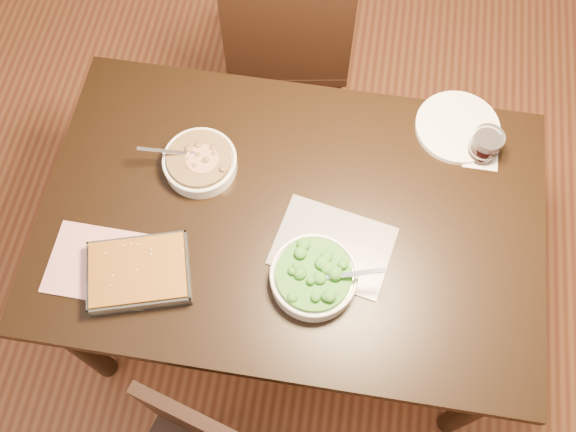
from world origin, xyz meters
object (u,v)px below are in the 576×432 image
object	(u,v)px
broccoli_bowl	(314,277)
chair_far	(287,42)
dinner_plate	(457,127)
wine_tumbler	(485,145)
table	(291,230)
stew_bowl	(200,162)
baking_dish	(139,272)

from	to	relation	value
broccoli_bowl	chair_far	xyz separation A→B (m)	(-0.23, 0.97, -0.27)
broccoli_bowl	dinner_plate	distance (m)	0.64
wine_tumbler	dinner_plate	xyz separation A→B (m)	(-0.07, 0.08, -0.04)
broccoli_bowl	wine_tumbler	bearing A→B (deg)	47.19
table	chair_far	bearing A→B (deg)	99.84
table	wine_tumbler	distance (m)	0.60
broccoli_bowl	table	bearing A→B (deg)	116.20
chair_far	stew_bowl	bearing A→B (deg)	68.68
chair_far	broccoli_bowl	bearing A→B (deg)	93.61
stew_bowl	broccoli_bowl	world-z (taller)	broccoli_bowl
broccoli_bowl	dinner_plate	xyz separation A→B (m)	(0.35, 0.54, -0.02)
dinner_plate	chair_far	distance (m)	0.76
table	dinner_plate	world-z (taller)	dinner_plate
broccoli_bowl	chair_far	distance (m)	1.03
stew_bowl	chair_far	bearing A→B (deg)	78.11
table	stew_bowl	bearing A→B (deg)	157.92
broccoli_bowl	wine_tumbler	size ratio (longest dim) A/B	2.71
baking_dish	chair_far	size ratio (longest dim) A/B	0.34
table	wine_tumbler	xyz separation A→B (m)	(0.51, 0.28, 0.15)
stew_bowl	table	bearing A→B (deg)	-22.08
table	broccoli_bowl	distance (m)	0.24
table	dinner_plate	distance (m)	0.58
broccoli_bowl	stew_bowl	bearing A→B (deg)	141.65
stew_bowl	broccoli_bowl	bearing A→B (deg)	-38.35
table	broccoli_bowl	size ratio (longest dim) A/B	5.33
wine_tumbler	broccoli_bowl	bearing A→B (deg)	-132.81
table	wine_tumbler	world-z (taller)	wine_tumbler
table	broccoli_bowl	world-z (taller)	broccoli_bowl
baking_dish	dinner_plate	xyz separation A→B (m)	(0.81, 0.60, -0.02)
baking_dish	wine_tumbler	world-z (taller)	wine_tumbler
chair_far	baking_dish	bearing A→B (deg)	67.85
broccoli_bowl	dinner_plate	bearing A→B (deg)	56.63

